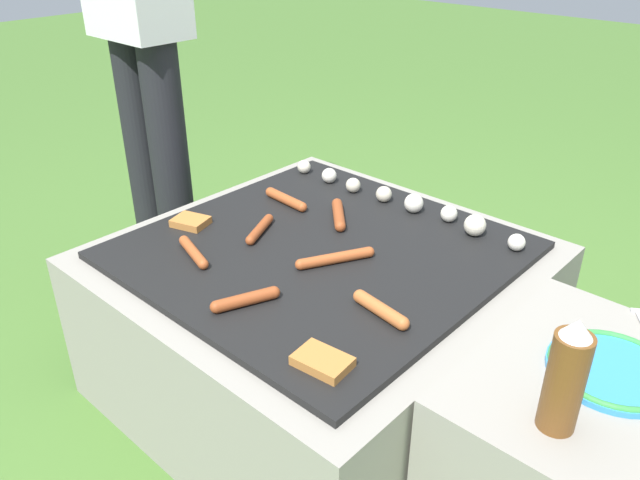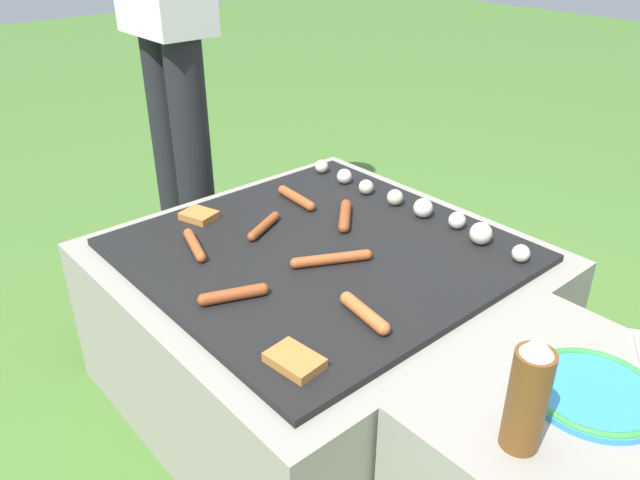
{
  "view_description": "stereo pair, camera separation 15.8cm",
  "coord_description": "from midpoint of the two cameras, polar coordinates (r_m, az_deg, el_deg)",
  "views": [
    {
      "loc": [
        0.94,
        -1.02,
        1.22
      ],
      "look_at": [
        0.0,
        0.0,
        0.47
      ],
      "focal_mm": 35.0,
      "sensor_mm": 36.0,
      "label": 1
    },
    {
      "loc": [
        1.05,
        -0.91,
        1.22
      ],
      "look_at": [
        0.0,
        0.0,
        0.47
      ],
      "focal_mm": 35.0,
      "sensor_mm": 36.0,
      "label": 2
    }
  ],
  "objects": [
    {
      "name": "sausage_back_right",
      "position": [
        1.72,
        -0.92,
        2.28
      ],
      "size": [
        0.13,
        0.13,
        0.03
      ],
      "color": "#93421E",
      "rests_on": "grill"
    },
    {
      "name": "sausage_front_right",
      "position": [
        1.82,
        -5.63,
        3.67
      ],
      "size": [
        0.17,
        0.04,
        0.03
      ],
      "color": "#A34C23",
      "rests_on": "grill"
    },
    {
      "name": "grill",
      "position": [
        1.71,
        -2.66,
        -7.43
      ],
      "size": [
        0.98,
        0.98,
        0.45
      ],
      "color": "gray",
      "rests_on": "ground_plane"
    },
    {
      "name": "sausage_back_center",
      "position": [
        1.66,
        -8.24,
        0.93
      ],
      "size": [
        0.08,
        0.14,
        0.02
      ],
      "color": "#93421E",
      "rests_on": "grill"
    },
    {
      "name": "sausage_mid_right",
      "position": [
        1.37,
        -10.11,
        -5.48
      ],
      "size": [
        0.08,
        0.15,
        0.03
      ],
      "color": "#93421E",
      "rests_on": "grill"
    },
    {
      "name": "sausage_back_left",
      "position": [
        1.32,
        2.15,
        -6.47
      ],
      "size": [
        0.16,
        0.05,
        0.03
      ],
      "color": "#B7602D",
      "rests_on": "grill"
    },
    {
      "name": "bread_slice_right",
      "position": [
        1.2,
        -3.61,
        -11.14
      ],
      "size": [
        0.11,
        0.08,
        0.02
      ],
      "color": "#B27033",
      "rests_on": "grill"
    },
    {
      "name": "mushroom_row",
      "position": [
        1.78,
        5.44,
        3.43
      ],
      "size": [
        0.79,
        0.08,
        0.06
      ],
      "color": "beige",
      "rests_on": "grill"
    },
    {
      "name": "sausage_front_center",
      "position": [
        1.58,
        -14.32,
        -1.14
      ],
      "size": [
        0.16,
        0.07,
        0.03
      ],
      "color": "#A34C23",
      "rests_on": "grill"
    },
    {
      "name": "sausage_front_left",
      "position": [
        1.51,
        -1.57,
        -1.75
      ],
      "size": [
        0.11,
        0.18,
        0.03
      ],
      "color": "#A34C23",
      "rests_on": "grill"
    },
    {
      "name": "ground_plane",
      "position": [
        1.85,
        -2.5,
        -13.08
      ],
      "size": [
        14.0,
        14.0,
        0.0
      ],
      "primitive_type": "plane",
      "color": "#47702D"
    },
    {
      "name": "plate_colorful",
      "position": [
        1.27,
        21.98,
        -11.05
      ],
      "size": [
        0.24,
        0.24,
        0.02
      ],
      "color": "#338CCC",
      "rests_on": "side_ledge"
    },
    {
      "name": "condiment_bottle",
      "position": [
        1.06,
        17.6,
        -12.06
      ],
      "size": [
        0.06,
        0.06,
        0.22
      ],
      "color": "brown",
      "rests_on": "side_ledge"
    },
    {
      "name": "bread_slice_left",
      "position": [
        1.74,
        -14.31,
        1.57
      ],
      "size": [
        0.11,
        0.1,
        0.02
      ],
      "color": "#B27033",
      "rests_on": "grill"
    },
    {
      "name": "side_ledge",
      "position": [
        1.4,
        19.62,
        -19.27
      ],
      "size": [
        0.46,
        0.55,
        0.45
      ],
      "color": "gray",
      "rests_on": "ground_plane"
    }
  ]
}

